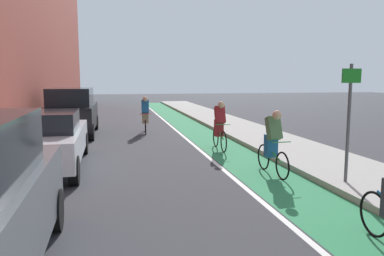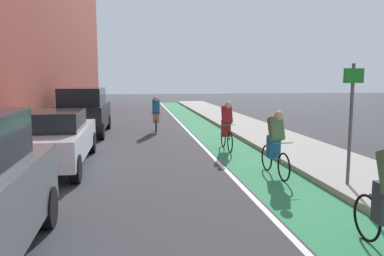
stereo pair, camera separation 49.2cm
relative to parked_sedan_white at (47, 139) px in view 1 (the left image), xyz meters
The scene contains 10 objects.
ground_plane 5.78m from the parked_sedan_white, 63.29° to the left, with size 86.06×86.06×0.00m, color #38383D.
bike_lane_paint 8.97m from the parked_sedan_white, 52.81° to the left, with size 1.60×39.12×0.00m, color #2D8451.
lane_divider_stripe 8.46m from the parked_sedan_white, 57.69° to the left, with size 0.12×39.12×0.00m, color white.
sidewalk_right 10.34m from the parked_sedan_white, 43.65° to the left, with size 2.52×39.12×0.14m, color #A8A59E.
parked_sedan_white is the anchor object (origin of this frame).
parked_suv_black 6.03m from the parked_sedan_white, 90.01° to the left, with size 1.95×4.39×1.98m.
cyclist_mid 5.82m from the parked_sedan_white, 17.48° to the right, with size 0.48×1.72×1.62m.
cyclist_trailing 5.45m from the parked_sedan_white, 18.52° to the left, with size 0.48×1.74×1.63m.
cyclist_far 6.91m from the parked_sedan_white, 63.74° to the left, with size 0.48×1.69×1.60m.
street_sign_post 7.41m from the parked_sedan_white, 25.53° to the right, with size 0.44×0.07×2.54m.
Camera 1 is at (-0.82, 0.09, 2.37)m, focal length 35.38 mm.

